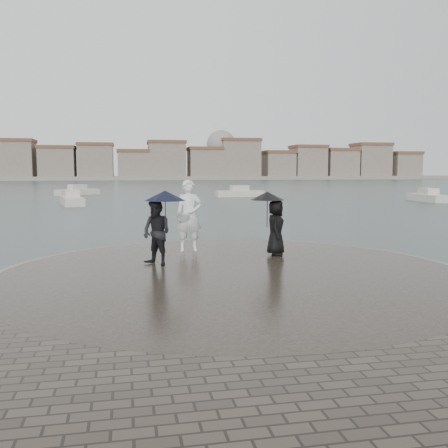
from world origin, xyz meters
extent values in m
plane|color=#2B3835|center=(0.00, 0.00, 0.00)|extent=(400.00, 400.00, 0.00)
cylinder|color=gray|center=(0.00, 3.50, 0.16)|extent=(12.50, 12.50, 0.32)
cylinder|color=#2D261E|center=(0.00, 3.50, 0.18)|extent=(11.90, 11.90, 0.36)
imported|color=white|center=(-0.71, 6.98, 1.51)|extent=(0.86, 0.58, 2.29)
imported|color=black|center=(-1.88, 4.77, 1.26)|extent=(1.09, 1.10, 1.79)
cylinder|color=black|center=(-1.63, 4.87, 1.71)|extent=(0.02, 0.02, 0.90)
cone|color=black|center=(-1.63, 4.87, 2.26)|extent=(1.16, 1.16, 0.28)
imported|color=black|center=(1.78, 5.67, 1.21)|extent=(0.80, 0.96, 1.69)
cylinder|color=black|center=(1.53, 5.77, 1.66)|extent=(0.02, 0.02, 0.90)
cone|color=black|center=(1.53, 5.77, 2.18)|extent=(1.06, 1.06, 0.26)
cube|color=gray|center=(0.00, 163.00, 0.60)|extent=(260.00, 20.00, 1.20)
cube|color=gray|center=(-37.00, 160.00, 6.00)|extent=(12.00, 10.00, 12.00)
cube|color=brown|center=(-37.00, 160.00, 12.50)|extent=(12.60, 10.60, 1.00)
cube|color=gray|center=(-24.00, 160.00, 5.00)|extent=(11.00, 10.00, 10.00)
cube|color=brown|center=(-24.00, 160.00, 10.50)|extent=(11.60, 10.60, 1.00)
cube|color=gray|center=(-12.00, 160.00, 5.50)|extent=(11.00, 10.00, 11.00)
cube|color=brown|center=(-12.00, 160.00, 11.50)|extent=(11.60, 10.60, 1.00)
cube|color=gray|center=(0.00, 160.00, 4.50)|extent=(10.00, 10.00, 9.00)
cube|color=brown|center=(0.00, 160.00, 9.50)|extent=(10.60, 10.60, 1.00)
cube|color=gray|center=(11.00, 160.00, 6.00)|extent=(12.00, 10.00, 12.00)
cube|color=brown|center=(11.00, 160.00, 12.50)|extent=(12.60, 10.60, 1.00)
cube|color=gray|center=(24.00, 160.00, 5.00)|extent=(11.00, 10.00, 10.00)
cube|color=brown|center=(24.00, 160.00, 10.50)|extent=(11.60, 10.60, 1.00)
cube|color=gray|center=(36.00, 160.00, 6.50)|extent=(13.00, 10.00, 13.00)
cube|color=brown|center=(36.00, 160.00, 13.50)|extent=(13.60, 10.60, 1.00)
cube|color=gray|center=(50.00, 160.00, 4.50)|extent=(10.00, 10.00, 9.00)
cube|color=brown|center=(50.00, 160.00, 9.50)|extent=(10.60, 10.60, 1.00)
cube|color=gray|center=(61.00, 160.00, 5.50)|extent=(11.00, 10.00, 11.00)
cube|color=brown|center=(61.00, 160.00, 11.50)|extent=(11.60, 10.60, 1.00)
cube|color=gray|center=(73.00, 160.00, 5.00)|extent=(11.00, 10.00, 10.00)
cube|color=brown|center=(73.00, 160.00, 10.50)|extent=(11.60, 10.60, 1.00)
cube|color=gray|center=(85.00, 160.00, 6.00)|extent=(12.00, 10.00, 12.00)
cube|color=brown|center=(85.00, 160.00, 12.50)|extent=(12.60, 10.60, 1.00)
cube|color=gray|center=(98.00, 160.00, 4.50)|extent=(10.00, 10.00, 9.00)
cube|color=brown|center=(98.00, 160.00, 9.50)|extent=(10.60, 10.60, 1.00)
sphere|color=gray|center=(30.00, 162.00, 12.00)|extent=(10.00, 10.00, 10.00)
cube|color=beige|center=(-8.50, 54.80, 0.25)|extent=(5.29, 4.70, 0.90)
cube|color=beige|center=(-8.50, 54.80, 0.85)|extent=(2.31, 2.19, 0.90)
cube|color=beige|center=(26.04, 34.67, 0.25)|extent=(1.92, 5.58, 0.90)
cube|color=beige|center=(26.04, 34.67, 0.85)|extent=(1.32, 2.07, 0.90)
cube|color=beige|center=(-7.28, 36.12, 0.25)|extent=(2.61, 5.70, 0.90)
cube|color=beige|center=(-7.28, 36.12, 0.85)|extent=(1.56, 2.19, 0.90)
cube|color=beige|center=(10.11, 46.87, 0.25)|extent=(5.60, 1.99, 0.90)
cube|color=beige|center=(10.11, 46.87, 0.85)|extent=(2.08, 1.34, 0.90)
camera|label=1|loc=(-2.70, -8.85, 2.93)|focal=40.00mm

